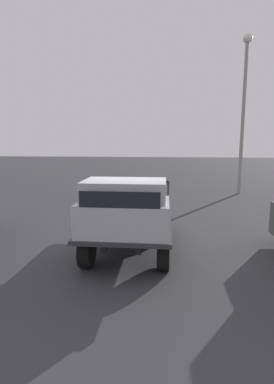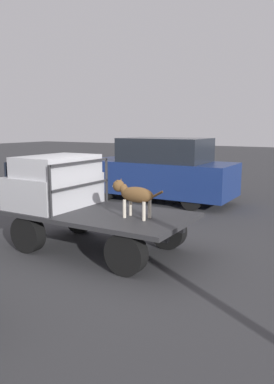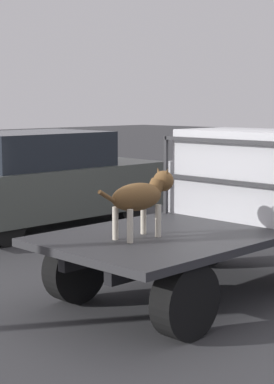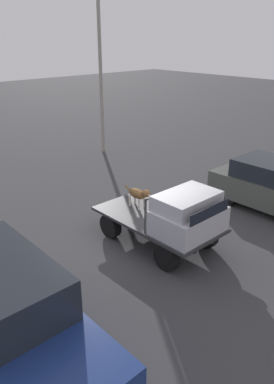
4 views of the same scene
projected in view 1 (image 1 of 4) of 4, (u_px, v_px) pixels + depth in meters
name	position (u px, v px, depth m)	size (l,w,h in m)	color
ground_plane	(131.00, 249.00, 7.13)	(80.00, 80.00, 0.00)	#38383A
flatbed_truck	(131.00, 227.00, 7.04)	(3.54, 1.86, 0.76)	black
truck_cab	(124.00, 208.00, 5.87)	(1.24, 1.74, 1.03)	#B7B7BC
truck_headboard	(129.00, 195.00, 6.49)	(0.04, 1.74, 0.94)	#2D2D30
dog	(137.00, 194.00, 7.71)	(1.04, 0.28, 0.69)	beige
light_pole_near	(244.00, 97.00, 13.78)	(0.42, 0.42, 7.26)	gray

